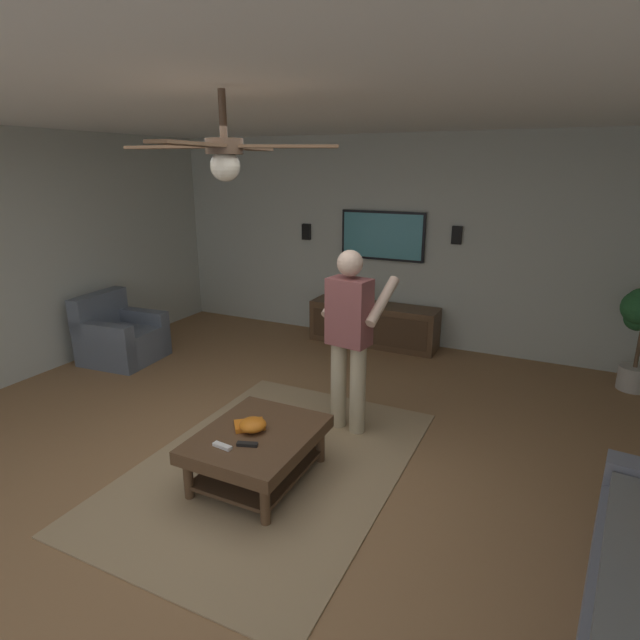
{
  "coord_description": "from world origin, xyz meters",
  "views": [
    {
      "loc": [
        -2.88,
        -2.01,
        2.3
      ],
      "look_at": [
        0.71,
        -0.27,
        1.09
      ],
      "focal_mm": 28.62,
      "sensor_mm": 36.0,
      "label": 1
    }
  ],
  "objects_px": {
    "media_console": "(373,324)",
    "bowl": "(253,425)",
    "remote_white": "(222,446)",
    "person_standing": "(350,331)",
    "remote_black": "(247,444)",
    "coffee_table": "(258,445)",
    "armchair": "(120,338)",
    "ceiling_fan": "(225,152)",
    "potted_plant_tall": "(638,325)",
    "book": "(250,425)",
    "wall_speaker_right": "(306,232)",
    "wall_speaker_left": "(457,235)",
    "vase_round": "(358,295)",
    "tv": "(382,236)"
  },
  "relations": [
    {
      "from": "bowl",
      "to": "wall_speaker_left",
      "type": "relative_size",
      "value": 0.94
    },
    {
      "from": "tv",
      "to": "remote_white",
      "type": "height_order",
      "value": "tv"
    },
    {
      "from": "book",
      "to": "wall_speaker_left",
      "type": "xyz_separation_m",
      "value": [
        3.52,
        -0.76,
        1.07
      ]
    },
    {
      "from": "remote_white",
      "to": "wall_speaker_left",
      "type": "bearing_deg",
      "value": -95.41
    },
    {
      "from": "coffee_table",
      "to": "media_console",
      "type": "xyz_separation_m",
      "value": [
        3.31,
        0.29,
        -0.02
      ]
    },
    {
      "from": "person_standing",
      "to": "remote_black",
      "type": "distance_m",
      "value": 1.35
    },
    {
      "from": "bowl",
      "to": "wall_speaker_right",
      "type": "height_order",
      "value": "wall_speaker_right"
    },
    {
      "from": "vase_round",
      "to": "wall_speaker_left",
      "type": "height_order",
      "value": "wall_speaker_left"
    },
    {
      "from": "remote_white",
      "to": "ceiling_fan",
      "type": "xyz_separation_m",
      "value": [
        -0.22,
        -0.31,
        1.96
      ]
    },
    {
      "from": "book",
      "to": "wall_speaker_left",
      "type": "height_order",
      "value": "wall_speaker_left"
    },
    {
      "from": "remote_white",
      "to": "book",
      "type": "xyz_separation_m",
      "value": [
        0.33,
        -0.01,
        0.01
      ]
    },
    {
      "from": "person_standing",
      "to": "remote_black",
      "type": "xyz_separation_m",
      "value": [
        -1.22,
        0.27,
        -0.52
      ]
    },
    {
      "from": "bowl",
      "to": "wall_speaker_right",
      "type": "bearing_deg",
      "value": 21.16
    },
    {
      "from": "coffee_table",
      "to": "media_console",
      "type": "distance_m",
      "value": 3.32
    },
    {
      "from": "remote_white",
      "to": "vase_round",
      "type": "xyz_separation_m",
      "value": [
        3.57,
        0.4,
        0.25
      ]
    },
    {
      "from": "tv",
      "to": "bowl",
      "type": "bearing_deg",
      "value": 3.97
    },
    {
      "from": "remote_white",
      "to": "vase_round",
      "type": "relative_size",
      "value": 0.68
    },
    {
      "from": "book",
      "to": "armchair",
      "type": "bearing_deg",
      "value": -66.05
    },
    {
      "from": "book",
      "to": "person_standing",
      "type": "bearing_deg",
      "value": -152.17
    },
    {
      "from": "ceiling_fan",
      "to": "potted_plant_tall",
      "type": "bearing_deg",
      "value": -33.81
    },
    {
      "from": "armchair",
      "to": "media_console",
      "type": "height_order",
      "value": "armchair"
    },
    {
      "from": "book",
      "to": "coffee_table",
      "type": "bearing_deg",
      "value": 115.56
    },
    {
      "from": "coffee_table",
      "to": "potted_plant_tall",
      "type": "xyz_separation_m",
      "value": [
        3.18,
        -2.67,
        0.41
      ]
    },
    {
      "from": "armchair",
      "to": "wall_speaker_left",
      "type": "distance_m",
      "value": 4.33
    },
    {
      "from": "vase_round",
      "to": "coffee_table",
      "type": "bearing_deg",
      "value": -171.26
    },
    {
      "from": "tv",
      "to": "book",
      "type": "relative_size",
      "value": 5.15
    },
    {
      "from": "media_console",
      "to": "ceiling_fan",
      "type": "bearing_deg",
      "value": 7.41
    },
    {
      "from": "wall_speaker_right",
      "to": "wall_speaker_left",
      "type": "bearing_deg",
      "value": -90.0
    },
    {
      "from": "potted_plant_tall",
      "to": "vase_round",
      "type": "distance_m",
      "value": 3.18
    },
    {
      "from": "coffee_table",
      "to": "armchair",
      "type": "bearing_deg",
      "value": 63.97
    },
    {
      "from": "vase_round",
      "to": "ceiling_fan",
      "type": "distance_m",
      "value": 4.21
    },
    {
      "from": "potted_plant_tall",
      "to": "bowl",
      "type": "relative_size",
      "value": 5.35
    },
    {
      "from": "person_standing",
      "to": "remote_black",
      "type": "relative_size",
      "value": 10.93
    },
    {
      "from": "person_standing",
      "to": "wall_speaker_right",
      "type": "xyz_separation_m",
      "value": [
        2.53,
        1.73,
        0.48
      ]
    },
    {
      "from": "remote_white",
      "to": "book",
      "type": "relative_size",
      "value": 0.68
    },
    {
      "from": "tv",
      "to": "wall_speaker_left",
      "type": "bearing_deg",
      "value": 90.79
    },
    {
      "from": "person_standing",
      "to": "book",
      "type": "height_order",
      "value": "person_standing"
    },
    {
      "from": "person_standing",
      "to": "potted_plant_tall",
      "type": "distance_m",
      "value": 3.2
    },
    {
      "from": "armchair",
      "to": "book",
      "type": "bearing_deg",
      "value": -31.1
    },
    {
      "from": "media_console",
      "to": "bowl",
      "type": "distance_m",
      "value": 3.31
    },
    {
      "from": "remote_black",
      "to": "book",
      "type": "bearing_deg",
      "value": 100.96
    },
    {
      "from": "media_console",
      "to": "remote_white",
      "type": "distance_m",
      "value": 3.61
    },
    {
      "from": "coffee_table",
      "to": "remote_black",
      "type": "relative_size",
      "value": 6.67
    },
    {
      "from": "media_console",
      "to": "book",
      "type": "height_order",
      "value": "media_console"
    },
    {
      "from": "remote_white",
      "to": "wall_speaker_left",
      "type": "height_order",
      "value": "wall_speaker_left"
    },
    {
      "from": "wall_speaker_right",
      "to": "person_standing",
      "type": "bearing_deg",
      "value": -145.71
    },
    {
      "from": "person_standing",
      "to": "book",
      "type": "bearing_deg",
      "value": 166.58
    },
    {
      "from": "bowl",
      "to": "wall_speaker_left",
      "type": "distance_m",
      "value": 3.77
    },
    {
      "from": "potted_plant_tall",
      "to": "vase_round",
      "type": "bearing_deg",
      "value": 88.16
    },
    {
      "from": "media_console",
      "to": "remote_black",
      "type": "bearing_deg",
      "value": 5.4
    }
  ]
}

